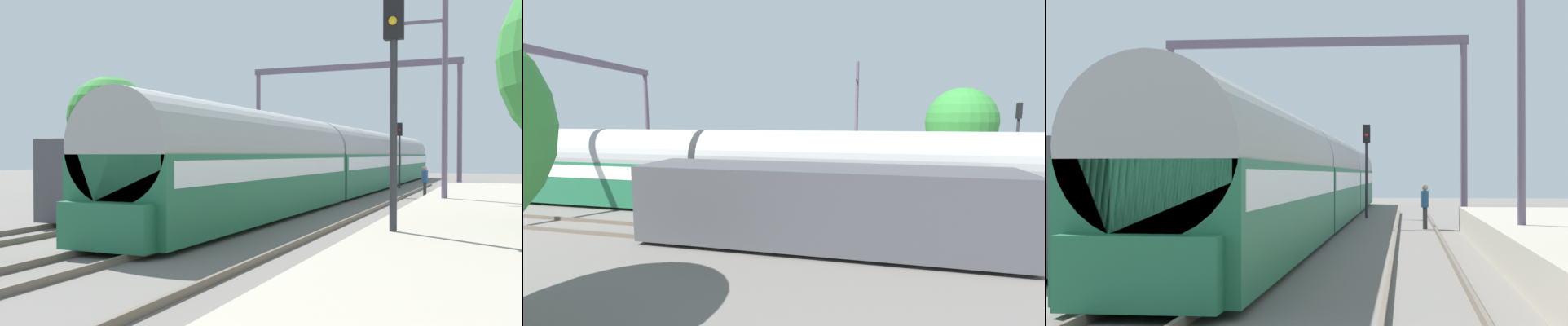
{
  "view_description": "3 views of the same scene",
  "coord_description": "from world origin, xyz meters",
  "views": [
    {
      "loc": [
        8.25,
        -15.61,
        2.35
      ],
      "look_at": [
        0.0,
        4.25,
        2.03
      ],
      "focal_mm": 39.54,
      "sensor_mm": 36.0,
      "label": 1
    },
    {
      "loc": [
        -16.62,
        3.54,
        4.52
      ],
      "look_at": [
        -0.86,
        7.2,
        2.54
      ],
      "focal_mm": 25.01,
      "sensor_mm": 36.0,
      "label": 2
    },
    {
      "loc": [
        3.8,
        -16.74,
        2.13
      ],
      "look_at": [
        0.0,
        16.06,
        2.57
      ],
      "focal_mm": 58.62,
      "sensor_mm": 36.0,
      "label": 3
    }
  ],
  "objects": [
    {
      "name": "track_west",
      "position": [
        0.0,
        0.0,
        0.08
      ],
      "size": [
        1.52,
        60.0,
        0.16
      ],
      "color": "#695C4F",
      "rests_on": "ground"
    },
    {
      "name": "person_crossing",
      "position": [
        4.55,
        16.52,
        1.03
      ],
      "size": [
        0.29,
        0.43,
        1.73
      ],
      "rotation": [
        0.0,
        0.0,
        4.58
      ],
      "color": "#393939",
      "rests_on": "ground"
    },
    {
      "name": "freight_car",
      "position": [
        -4.19,
        5.11,
        1.47
      ],
      "size": [
        2.8,
        13.0,
        2.7
      ],
      "color": "#47474C",
      "rests_on": "ground"
    },
    {
      "name": "track_east",
      "position": [
        4.19,
        0.0,
        0.08
      ],
      "size": [
        1.52,
        60.0,
        0.16
      ],
      "color": "#695C4F",
      "rests_on": "ground"
    },
    {
      "name": "catenary_gantry",
      "position": [
        0.0,
        18.73,
        5.65
      ],
      "size": [
        12.78,
        0.28,
        7.86
      ],
      "color": "slate",
      "rests_on": "ground"
    },
    {
      "name": "catenary_pole_east_mid",
      "position": [
        6.54,
        4.3,
        4.15
      ],
      "size": [
        1.9,
        0.2,
        8.0
      ],
      "color": "slate",
      "rests_on": "ground"
    },
    {
      "name": "railway_signal_far",
      "position": [
        1.92,
        24.59,
        2.93
      ],
      "size": [
        0.36,
        0.3,
        4.54
      ],
      "color": "#2D2D33",
      "rests_on": "ground"
    },
    {
      "name": "passenger_train",
      "position": [
        0.0,
        19.61,
        1.97
      ],
      "size": [
        2.93,
        49.2,
        3.82
      ],
      "color": "#236B47",
      "rests_on": "ground"
    },
    {
      "name": "ground",
      "position": [
        0.0,
        0.0,
        0.0
      ],
      "size": [
        120.0,
        120.0,
        0.0
      ],
      "primitive_type": "plane",
      "color": "slate"
    }
  ]
}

